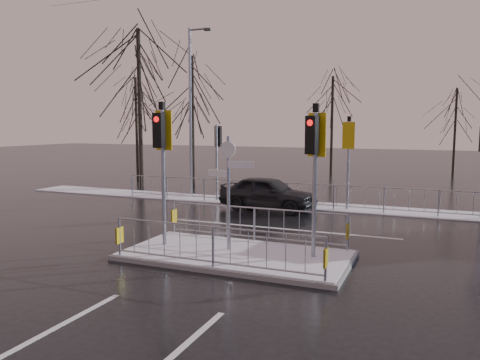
% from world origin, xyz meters
% --- Properties ---
extents(ground, '(120.00, 120.00, 0.00)m').
position_xyz_m(ground, '(0.00, 0.00, 0.00)').
color(ground, black).
rests_on(ground, ground).
extents(snow_verge, '(30.00, 2.00, 0.04)m').
position_xyz_m(snow_verge, '(0.00, 8.60, 0.02)').
color(snow_verge, white).
rests_on(snow_verge, ground).
extents(lane_markings, '(8.00, 11.38, 0.01)m').
position_xyz_m(lane_markings, '(0.00, -0.33, 0.00)').
color(lane_markings, silver).
rests_on(lane_markings, ground).
extents(traffic_island, '(6.00, 3.04, 4.15)m').
position_xyz_m(traffic_island, '(-0.01, 0.01, 0.39)').
color(traffic_island, slate).
rests_on(traffic_island, ground).
extents(far_kerb_fixtures, '(18.00, 0.65, 3.83)m').
position_xyz_m(far_kerb_fixtures, '(0.29, 8.09, 1.02)').
color(far_kerb_fixtures, gray).
rests_on(far_kerb_fixtures, ground).
extents(car_far_lane, '(4.24, 2.04, 1.40)m').
position_xyz_m(car_far_lane, '(-1.57, 7.10, 0.70)').
color(car_far_lane, black).
rests_on(car_far_lane, ground).
extents(tree_near_a, '(4.75, 4.75, 8.97)m').
position_xyz_m(tree_near_a, '(-10.50, 11.00, 6.11)').
color(tree_near_a, black).
rests_on(tree_near_a, ground).
extents(tree_near_b, '(4.00, 4.00, 7.55)m').
position_xyz_m(tree_near_b, '(-8.00, 12.50, 5.15)').
color(tree_near_b, black).
rests_on(tree_near_b, ground).
extents(tree_near_c, '(3.50, 3.50, 6.61)m').
position_xyz_m(tree_near_c, '(-12.50, 13.50, 4.50)').
color(tree_near_c, black).
rests_on(tree_near_c, ground).
extents(tree_far_a, '(3.75, 3.75, 7.08)m').
position_xyz_m(tree_far_a, '(-2.00, 22.00, 4.82)').
color(tree_far_a, black).
rests_on(tree_far_a, ground).
extents(tree_far_b, '(3.25, 3.25, 6.14)m').
position_xyz_m(tree_far_b, '(6.00, 24.00, 4.18)').
color(tree_far_b, black).
rests_on(tree_far_b, ground).
extents(street_lamp_left, '(1.25, 0.18, 8.20)m').
position_xyz_m(street_lamp_left, '(-6.43, 9.50, 4.49)').
color(street_lamp_left, gray).
rests_on(street_lamp_left, ground).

